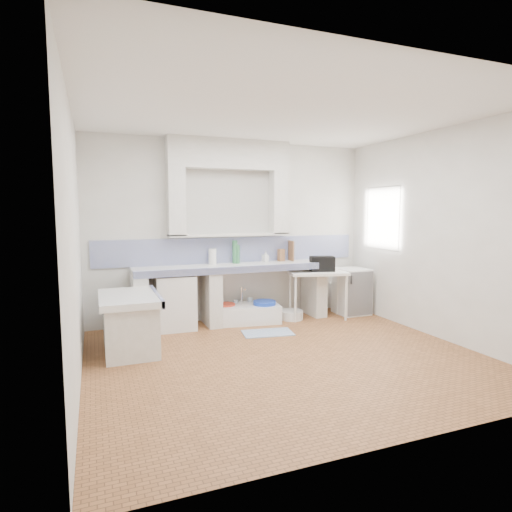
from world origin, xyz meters
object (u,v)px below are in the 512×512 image
object	(u,v)px
stove	(175,302)
sink	(246,314)
fridge	(352,291)
side_table	(317,295)

from	to	relation	value
stove	sink	size ratio (longest dim) A/B	0.78
stove	fridge	size ratio (longest dim) A/B	1.04
stove	fridge	world-z (taller)	stove
sink	fridge	size ratio (longest dim) A/B	1.33
stove	fridge	distance (m)	2.93
sink	side_table	xyz separation A→B (m)	(1.15, -0.19, 0.26)
sink	fridge	xyz separation A→B (m)	(1.84, -0.12, 0.26)
stove	fridge	bearing A→B (deg)	-1.03
sink	side_table	world-z (taller)	side_table
stove	side_table	xyz separation A→B (m)	(2.24, -0.23, -0.02)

